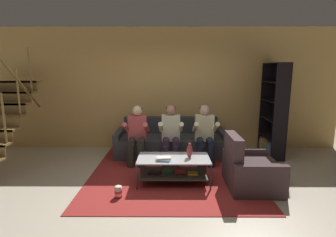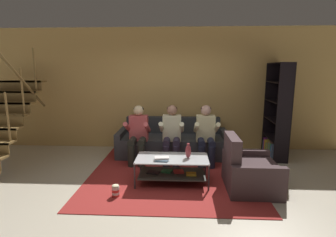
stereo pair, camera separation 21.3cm
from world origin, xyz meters
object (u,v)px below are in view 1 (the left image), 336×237
at_px(person_seated_middle, 171,132).
at_px(armchair, 250,171).
at_px(couch, 171,143).
at_px(book_stack, 164,159).
at_px(vase, 190,151).
at_px(popcorn_tub, 118,192).
at_px(coffee_table, 174,166).
at_px(person_seated_left, 137,132).
at_px(bookshelf, 274,121).
at_px(person_seated_right, 205,132).

distance_m(person_seated_middle, armchair, 1.77).
height_order(couch, book_stack, couch).
distance_m(couch, vase, 1.55).
height_order(couch, person_seated_middle, person_seated_middle).
bearing_deg(popcorn_tub, book_stack, 32.18).
relative_size(couch, coffee_table, 2.00).
xyz_separation_m(person_seated_left, vase, (1.01, -0.96, -0.09)).
bearing_deg(book_stack, couch, 85.74).
bearing_deg(person_seated_middle, vase, -71.94).
distance_m(coffee_table, book_stack, 0.28).
relative_size(person_seated_left, popcorn_tub, 6.02).
height_order(couch, popcorn_tub, couch).
distance_m(book_stack, popcorn_tub, 0.89).
distance_m(coffee_table, vase, 0.38).
height_order(couch, coffee_table, couch).
bearing_deg(couch, armchair, -52.22).
height_order(person_seated_left, vase, person_seated_left).
bearing_deg(popcorn_tub, person_seated_middle, 62.36).
distance_m(armchair, popcorn_tub, 2.15).
relative_size(person_seated_left, vase, 4.68).
xyz_separation_m(couch, coffee_table, (0.04, -1.49, 0.01)).
distance_m(couch, person_seated_left, 0.95).
bearing_deg(vase, armchair, -10.52).
height_order(person_seated_left, coffee_table, person_seated_left).
relative_size(couch, person_seated_middle, 2.03).
xyz_separation_m(coffee_table, popcorn_tub, (-0.85, -0.57, -0.19)).
height_order(couch, person_seated_left, person_seated_left).
relative_size(couch, person_seated_left, 2.06).
height_order(bookshelf, armchair, bookshelf).
height_order(book_stack, bookshelf, bookshelf).
height_order(couch, vase, couch).
height_order(person_seated_right, armchair, person_seated_right).
relative_size(person_seated_right, vase, 4.74).
bearing_deg(bookshelf, person_seated_right, -160.50).
relative_size(couch, vase, 9.63).
bearing_deg(armchair, coffee_table, 171.83).
height_order(person_seated_left, armchair, person_seated_left).
relative_size(person_seated_middle, coffee_table, 0.98).
bearing_deg(coffee_table, person_seated_middle, 92.59).
bearing_deg(person_seated_right, person_seated_middle, -179.98).
bearing_deg(person_seated_left, popcorn_tub, -93.95).
distance_m(couch, coffee_table, 1.49).
height_order(person_seated_middle, book_stack, person_seated_middle).
xyz_separation_m(person_seated_middle, bookshelf, (2.33, 0.58, 0.12)).
relative_size(person_seated_middle, vase, 4.73).
relative_size(vase, armchair, 0.27).
bearing_deg(person_seated_left, person_seated_right, 0.06).
bearing_deg(person_seated_left, vase, -43.53).
height_order(person_seated_middle, person_seated_right, person_seated_right).
distance_m(coffee_table, popcorn_tub, 1.04).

